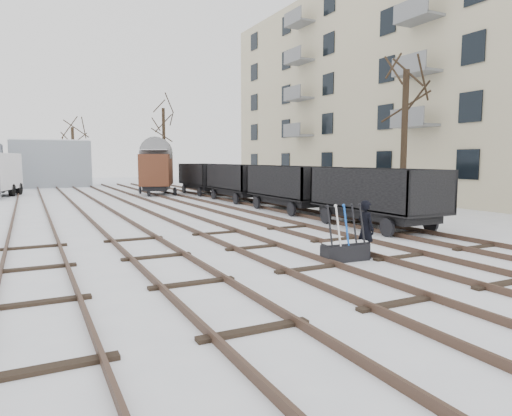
{
  "coord_description": "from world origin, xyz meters",
  "views": [
    {
      "loc": [
        -6.05,
        -9.14,
        2.68
      ],
      "look_at": [
        0.12,
        3.17,
        1.2
      ],
      "focal_mm": 32.0,
      "sensor_mm": 36.0,
      "label": 1
    }
  ],
  "objects_px": {
    "box_van_wagon": "(157,169)",
    "worker": "(366,229)",
    "freight_wagon_a": "(375,205)",
    "ground_frame": "(345,250)"
  },
  "relations": [
    {
      "from": "box_van_wagon",
      "to": "worker",
      "type": "bearing_deg",
      "value": -70.83
    },
    {
      "from": "freight_wagon_a",
      "to": "box_van_wagon",
      "type": "distance_m",
      "value": 20.55
    },
    {
      "from": "ground_frame",
      "to": "box_van_wagon",
      "type": "height_order",
      "value": "box_van_wagon"
    },
    {
      "from": "ground_frame",
      "to": "box_van_wagon",
      "type": "xyz_separation_m",
      "value": [
        1.27,
        24.41,
        1.67
      ]
    },
    {
      "from": "worker",
      "to": "box_van_wagon",
      "type": "relative_size",
      "value": 0.32
    },
    {
      "from": "ground_frame",
      "to": "freight_wagon_a",
      "type": "relative_size",
      "value": 0.26
    },
    {
      "from": "ground_frame",
      "to": "box_van_wagon",
      "type": "relative_size",
      "value": 0.3
    },
    {
      "from": "worker",
      "to": "ground_frame",
      "type": "bearing_deg",
      "value": 96.13
    },
    {
      "from": "worker",
      "to": "freight_wagon_a",
      "type": "height_order",
      "value": "freight_wagon_a"
    },
    {
      "from": "worker",
      "to": "freight_wagon_a",
      "type": "distance_m",
      "value": 5.64
    }
  ]
}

